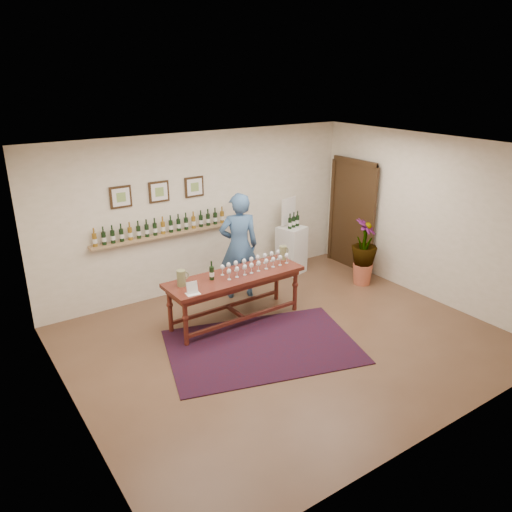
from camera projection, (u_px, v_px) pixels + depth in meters
ground at (286, 341)px, 7.37m from camera, size 6.00×6.00×0.00m
room_shell at (317, 217)px, 9.52m from camera, size 6.00×6.00×6.00m
rug at (262, 346)px, 7.22m from camera, size 3.08×2.47×0.01m
tasting_table at (235, 282)px, 7.76m from camera, size 2.23×0.75×0.79m
table_glasses at (255, 264)px, 7.91m from camera, size 1.32×0.37×0.18m
table_bottles at (210, 269)px, 7.52m from camera, size 0.31×0.20×0.31m
pitcher_left at (181, 278)px, 7.29m from camera, size 0.17×0.17×0.24m
pitcher_right at (283, 253)px, 8.32m from camera, size 0.16×0.16×0.23m
menu_card at (192, 288)px, 7.04m from camera, size 0.21×0.16×0.18m
display_pedestal at (291, 250)px, 9.76m from camera, size 0.56×0.56×0.92m
pedestal_bottles at (294, 220)px, 9.54m from camera, size 0.28×0.14×0.27m
info_sign at (289, 211)px, 9.61m from camera, size 0.41×0.13×0.57m
potted_plant at (364, 252)px, 9.14m from camera, size 0.79×0.79×1.07m
person at (239, 246)px, 8.54m from camera, size 0.79×0.65×1.86m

